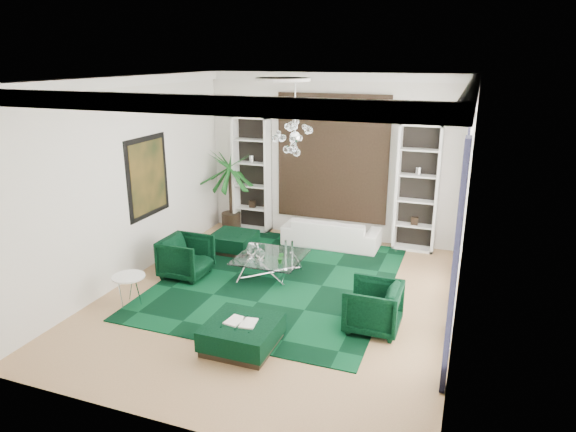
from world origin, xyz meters
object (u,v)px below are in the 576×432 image
at_px(sofa, 331,232).
at_px(palm, 230,179).
at_px(armchair_left, 186,257).
at_px(side_table, 130,291).
at_px(ottoman_front, 242,335).
at_px(coffee_table, 270,266).
at_px(armchair_right, 373,307).
at_px(ottoman_side, 233,242).

xyz_separation_m(sofa, palm, (-2.64, 0.25, 0.97)).
xyz_separation_m(armchair_left, side_table, (-0.27, -1.42, -0.13)).
height_order(armchair_left, ottoman_front, armchair_left).
height_order(armchair_left, coffee_table, armchair_left).
height_order(sofa, ottoman_front, sofa).
bearing_deg(ottoman_front, armchair_right, 34.86).
relative_size(ottoman_front, palm, 0.40).
relative_size(sofa, armchair_right, 2.55).
relative_size(coffee_table, side_table, 2.22).
distance_m(ottoman_side, ottoman_front, 3.98).
height_order(armchair_left, side_table, armchair_left).
bearing_deg(coffee_table, armchair_left, -161.02).
distance_m(ottoman_side, palm, 1.84).
bearing_deg(armchair_left, armchair_right, -101.53).
xyz_separation_m(sofa, coffee_table, (-0.65, -2.08, -0.10)).
relative_size(ottoman_front, side_table, 1.81).
xyz_separation_m(ottoman_front, palm, (-2.55, 4.83, 1.08)).
bearing_deg(coffee_table, armchair_right, -30.09).
relative_size(coffee_table, ottoman_front, 1.23).
distance_m(armchair_right, ottoman_front, 2.09).
height_order(coffee_table, side_table, side_table).
bearing_deg(ottoman_front, armchair_left, 136.98).
xyz_separation_m(sofa, armchair_right, (1.62, -3.39, 0.07)).
relative_size(ottoman_side, palm, 0.35).
distance_m(coffee_table, palm, 3.25).
bearing_deg(palm, ottoman_side, -61.96).
xyz_separation_m(armchair_right, ottoman_side, (-3.56, 2.33, -0.19)).
relative_size(armchair_left, palm, 0.34).
bearing_deg(side_table, armchair_left, 79.18).
bearing_deg(armchair_left, side_table, 169.18).
xyz_separation_m(armchair_left, palm, (-0.44, 2.86, 0.88)).
relative_size(ottoman_side, ottoman_front, 0.89).
bearing_deg(ottoman_side, side_table, -100.02).
xyz_separation_m(armchair_right, palm, (-4.26, 3.64, 0.89)).
bearing_deg(ottoman_side, sofa, 28.67).
bearing_deg(armchair_left, ottoman_side, -9.28).
height_order(armchair_right, ottoman_side, armchair_right).
xyz_separation_m(ottoman_front, side_table, (-2.38, 0.55, 0.07)).
height_order(ottoman_side, side_table, side_table).
bearing_deg(ottoman_front, palm, 117.84).
xyz_separation_m(coffee_table, ottoman_front, (0.56, -2.50, -0.01)).
xyz_separation_m(armchair_left, armchair_right, (3.81, -0.78, -0.01)).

